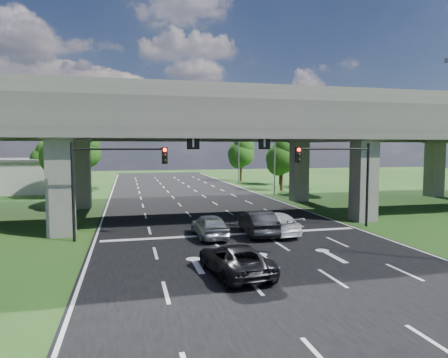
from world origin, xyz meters
name	(u,v)px	position (x,y,z in m)	size (l,w,h in m)	color
ground	(251,248)	(0.00, 0.00, 0.00)	(160.00, 160.00, 0.00)	#1C4315
road	(214,218)	(0.00, 10.00, 0.01)	(18.00, 120.00, 0.03)	black
overpass	(209,121)	(0.00, 12.00, 7.92)	(80.00, 15.00, 10.00)	#3D3A37
signal_right	(341,169)	(7.82, 3.94, 4.19)	(5.76, 0.54, 6.00)	black
signal_left	(110,172)	(-7.82, 3.94, 4.19)	(5.76, 0.54, 6.00)	black
streetlight_far	(272,146)	(10.10, 24.00, 5.85)	(3.38, 0.25, 10.00)	gray
streetlight_beyond	(236,147)	(10.10, 40.00, 5.85)	(3.38, 0.25, 10.00)	gray
tree_left_near	(61,155)	(-13.95, 26.00, 4.82)	(4.50, 4.50, 7.80)	black
tree_left_mid	(46,159)	(-16.95, 34.00, 4.17)	(3.91, 3.90, 6.76)	black
tree_left_far	(85,151)	(-12.95, 42.00, 5.14)	(4.80, 4.80, 8.32)	black
tree_right_near	(282,157)	(13.05, 28.00, 4.50)	(4.20, 4.20, 7.28)	black
tree_right_mid	(281,158)	(16.05, 36.00, 4.17)	(3.91, 3.90, 6.76)	black
tree_right_far	(241,153)	(12.05, 44.00, 4.82)	(4.50, 4.50, 7.80)	black
car_silver	(210,226)	(-1.80, 3.00, 0.78)	(1.77, 4.39, 1.50)	#98999F
car_dark	(258,223)	(1.39, 3.00, 0.83)	(1.68, 4.83, 1.59)	black
car_white	(273,223)	(2.44, 3.00, 0.74)	(1.99, 4.90, 1.42)	silver
car_trailing	(235,259)	(-2.18, -4.49, 0.71)	(2.26, 4.89, 1.36)	black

